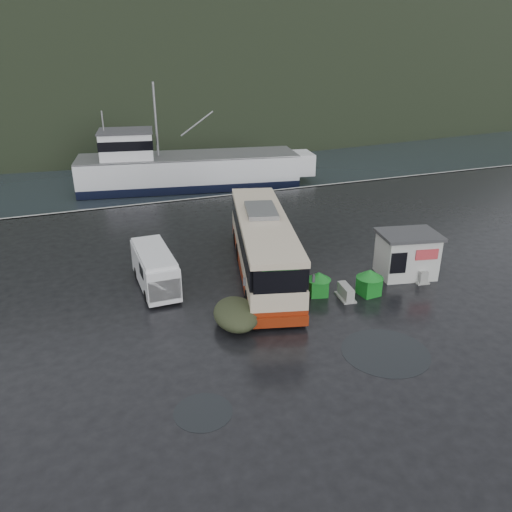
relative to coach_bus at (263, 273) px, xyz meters
name	(u,v)px	position (x,y,z in m)	size (l,w,h in m)	color
ground	(258,300)	(-1.56, -3.12, 0.00)	(160.00, 160.00, 0.00)	black
harbor_water	(93,102)	(-1.56, 106.88, 0.00)	(300.00, 180.00, 0.02)	black
quay_edge	(175,201)	(-1.56, 16.88, 0.00)	(160.00, 0.60, 1.50)	#999993
headland	(91,74)	(8.44, 246.88, 0.00)	(780.00, 540.00, 570.00)	black
coach_bus	(263,273)	(0.00, 0.00, 0.00)	(3.28, 13.30, 3.77)	beige
white_van	(156,287)	(-6.34, 0.47, 0.00)	(1.87, 5.40, 2.25)	white
waste_bin_left	(318,295)	(1.76, -3.71, 0.00)	(0.97, 0.97, 1.36)	#157920
waste_bin_right	(368,294)	(4.36, -4.66, 0.00)	(1.06, 1.06, 1.48)	#157920
dome_tent	(236,325)	(-3.48, -5.11, 0.00)	(2.17, 3.04, 1.20)	#2F3520
ticket_kiosk	(404,275)	(7.77, -3.28, 0.00)	(3.40, 2.58, 2.66)	silver
jersey_barrier_a	(345,298)	(2.96, -4.59, 0.00)	(0.73, 1.45, 0.73)	#999993
jersey_barrier_b	(418,280)	(8.10, -4.11, 0.00)	(0.74, 1.48, 0.74)	#999993
fishing_trawler	(189,174)	(2.16, 26.41, 0.00)	(27.04, 5.92, 10.82)	white
puddles	(347,365)	(-0.15, -9.97, 0.01)	(11.74, 3.95, 0.01)	black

